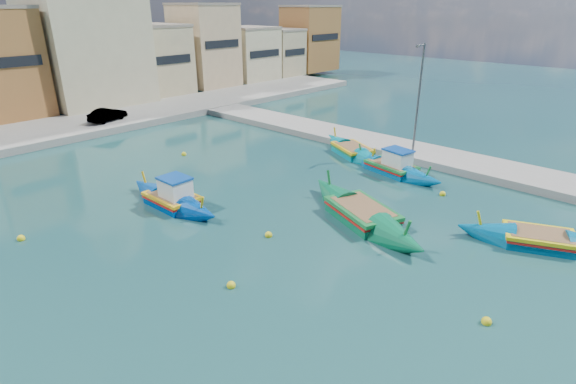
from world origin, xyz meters
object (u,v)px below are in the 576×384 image
luzzu_cyan_mid (352,151)px  luzzu_blue_south (362,215)px  quay_street_lamp (418,98)px  luzzu_turquoise_cabin (391,168)px  church_block (82,25)px  luzzu_cyan_south (539,241)px  luzzu_blue_cabin (173,200)px

luzzu_cyan_mid → luzzu_blue_south: bearing=-142.4°
luzzu_cyan_mid → quay_street_lamp: bearing=-55.7°
luzzu_turquoise_cabin → luzzu_cyan_mid: luzzu_turquoise_cabin is taller
church_block → luzzu_cyan_south: 45.43m
luzzu_blue_cabin → luzzu_blue_south: (5.57, -8.82, -0.04)m
quay_street_lamp → luzzu_blue_cabin: size_ratio=1.04×
luzzu_blue_cabin → luzzu_blue_south: luzzu_blue_cabin is taller
church_block → luzzu_blue_cabin: bearing=-108.2°
church_block → luzzu_turquoise_cabin: bearing=-84.0°
luzzu_blue_south → luzzu_cyan_south: 8.25m
luzzu_cyan_mid → luzzu_blue_south: luzzu_blue_south is taller
quay_street_lamp → luzzu_blue_cabin: 18.14m
luzzu_blue_south → luzzu_cyan_south: luzzu_blue_south is taller
quay_street_lamp → luzzu_cyan_south: bearing=-126.3°
church_block → quay_street_lamp: size_ratio=2.39×
luzzu_cyan_mid → luzzu_blue_cabin: bearing=171.7°
luzzu_blue_south → luzzu_cyan_south: size_ratio=1.29×
luzzu_blue_south → luzzu_blue_cabin: bearing=122.3°
luzzu_turquoise_cabin → luzzu_cyan_south: 10.91m
luzzu_turquoise_cabin → luzzu_cyan_mid: size_ratio=1.03×
church_block → luzzu_blue_cabin: (-9.31, -28.32, -8.08)m
luzzu_turquoise_cabin → luzzu_cyan_mid: 4.37m
luzzu_turquoise_cabin → luzzu_blue_cabin: luzzu_blue_cabin is taller
luzzu_blue_cabin → church_block: bearing=71.8°
luzzu_cyan_south → luzzu_cyan_mid: bearing=69.2°
church_block → quay_street_lamp: (7.44, -34.00, -4.07)m
luzzu_blue_cabin → luzzu_blue_south: bearing=-57.7°
quay_street_lamp → luzzu_cyan_south: quay_street_lamp is taller
church_block → luzzu_cyan_mid: 31.88m
luzzu_blue_south → church_block: bearing=84.3°
luzzu_cyan_south → luzzu_blue_south: bearing=113.7°
luzzu_blue_cabin → luzzu_cyan_mid: 14.46m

